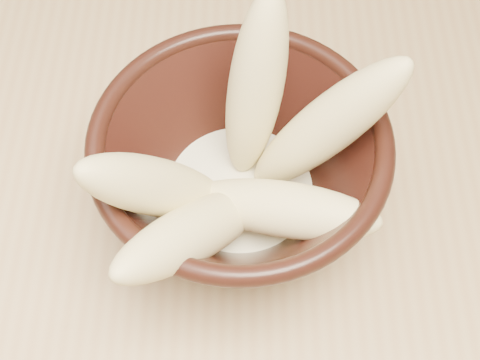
# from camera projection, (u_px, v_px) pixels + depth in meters

# --- Properties ---
(table) EXTENTS (1.20, 0.80, 0.75)m
(table) POSITION_uv_depth(u_px,v_px,m) (437.00, 292.00, 0.54)
(table) COLOR tan
(table) RESTS_ON ground
(bowl) EXTENTS (0.19, 0.19, 0.10)m
(bowl) POSITION_uv_depth(u_px,v_px,m) (240.00, 173.00, 0.44)
(bowl) COLOR black
(bowl) RESTS_ON table
(milk_puddle) EXTENTS (0.11, 0.11, 0.01)m
(milk_puddle) POSITION_uv_depth(u_px,v_px,m) (240.00, 192.00, 0.46)
(milk_puddle) COLOR beige
(milk_puddle) RESTS_ON bowl
(banana_upright) EXTENTS (0.06, 0.08, 0.15)m
(banana_upright) POSITION_uv_depth(u_px,v_px,m) (255.00, 88.00, 0.42)
(banana_upright) COLOR #DCC982
(banana_upright) RESTS_ON bowl
(banana_left) EXTENTS (0.11, 0.09, 0.13)m
(banana_left) POSITION_uv_depth(u_px,v_px,m) (159.00, 188.00, 0.39)
(banana_left) COLOR #DCC982
(banana_left) RESTS_ON bowl
(banana_right) EXTENTS (0.11, 0.04, 0.14)m
(banana_right) POSITION_uv_depth(u_px,v_px,m) (325.00, 127.00, 0.41)
(banana_right) COLOR #DCC982
(banana_right) RESTS_ON bowl
(banana_across) EXTENTS (0.14, 0.07, 0.07)m
(banana_across) POSITION_uv_depth(u_px,v_px,m) (280.00, 209.00, 0.41)
(banana_across) COLOR #DCC982
(banana_across) RESTS_ON bowl
(banana_front) EXTENTS (0.12, 0.13, 0.11)m
(banana_front) POSITION_uv_depth(u_px,v_px,m) (197.00, 231.00, 0.39)
(banana_front) COLOR #DCC982
(banana_front) RESTS_ON bowl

